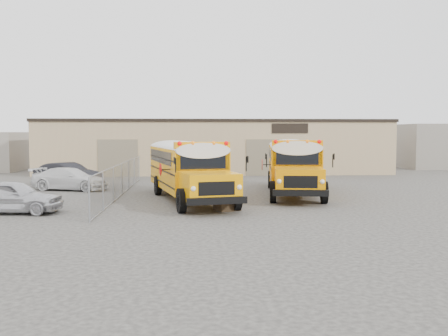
{
  "coord_description": "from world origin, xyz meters",
  "views": [
    {
      "loc": [
        -1.94,
        -25.61,
        3.5
      ],
      "look_at": [
        -0.26,
        1.52,
        1.6
      ],
      "focal_mm": 40.0,
      "sensor_mm": 36.0,
      "label": 1
    }
  ],
  "objects": [
    {
      "name": "distant_building_right",
      "position": [
        24.0,
        24.0,
        2.2
      ],
      "size": [
        10.0,
        8.0,
        4.4
      ],
      "primitive_type": "cube",
      "color": "gray",
      "rests_on": "ground"
    },
    {
      "name": "warehouse",
      "position": [
        -0.0,
        19.99,
        2.37
      ],
      "size": [
        30.2,
        10.2,
        4.67
      ],
      "color": "tan",
      "rests_on": "ground"
    },
    {
      "name": "ground",
      "position": [
        0.0,
        0.0,
        0.0
      ],
      "size": [
        120.0,
        120.0,
        0.0
      ],
      "primitive_type": "plane",
      "color": "#2F2E2B",
      "rests_on": "ground"
    },
    {
      "name": "car_white",
      "position": [
        -9.52,
        5.5,
        0.69
      ],
      "size": [
        5.07,
        3.11,
        1.37
      ],
      "primitive_type": "imported",
      "rotation": [
        0.0,
        0.0,
        1.3
      ],
      "color": "silver",
      "rests_on": "ground"
    },
    {
      "name": "school_bus_left",
      "position": [
        -3.66,
        7.07,
        1.82
      ],
      "size": [
        4.9,
        11.03,
        3.14
      ],
      "color": "orange",
      "rests_on": "ground"
    },
    {
      "name": "car_dark",
      "position": [
        -10.26,
        7.91,
        0.78
      ],
      "size": [
        4.92,
        3.72,
        1.55
      ],
      "primitive_type": "imported",
      "rotation": [
        0.0,
        0.0,
        1.07
      ],
      "color": "black",
      "rests_on": "ground"
    },
    {
      "name": "chainlink_fence",
      "position": [
        -6.0,
        3.0,
        0.9
      ],
      "size": [
        0.07,
        18.07,
        1.81
      ],
      "color": "gray",
      "rests_on": "ground"
    },
    {
      "name": "tarp_bundle",
      "position": [
        -0.41,
        -3.19,
        0.77
      ],
      "size": [
        1.27,
        1.22,
        1.49
      ],
      "color": "black",
      "rests_on": "ground"
    },
    {
      "name": "school_bus_right",
      "position": [
        4.82,
        9.82,
        1.84
      ],
      "size": [
        4.12,
        11.1,
        3.17
      ],
      "color": "orange",
      "rests_on": "ground"
    },
    {
      "name": "car_silver",
      "position": [
        -9.88,
        -3.44,
        0.74
      ],
      "size": [
        4.47,
        2.09,
        1.48
      ],
      "primitive_type": "imported",
      "rotation": [
        0.0,
        0.0,
        1.49
      ],
      "color": "silver",
      "rests_on": "ground"
    }
  ]
}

